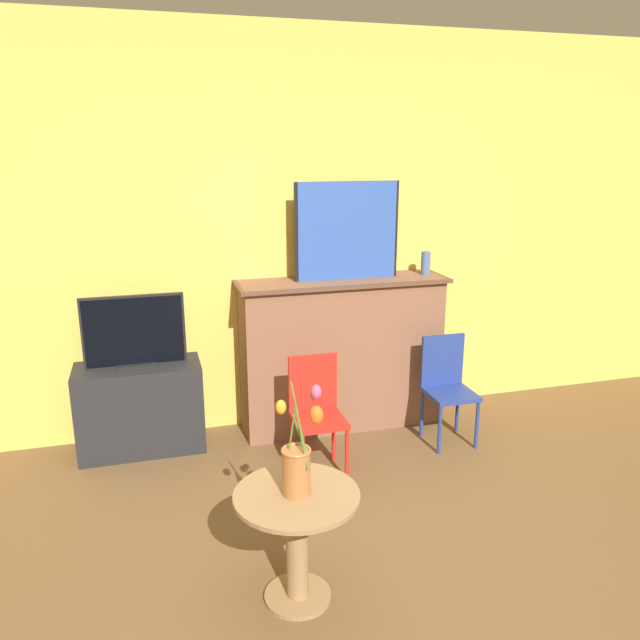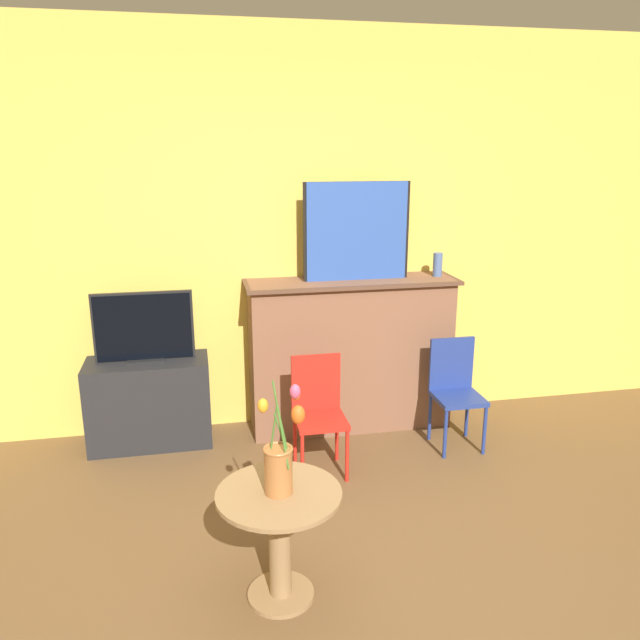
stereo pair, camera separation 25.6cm
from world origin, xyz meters
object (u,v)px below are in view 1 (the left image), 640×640
Objects in this scene: tv_monitor at (134,332)px; vase_tulips at (298,460)px; chair_red at (316,407)px; chair_blue at (447,383)px; painting at (347,231)px.

vase_tulips is at bearing -68.55° from tv_monitor.
chair_red is at bearing -28.58° from tv_monitor.
painting is at bearing 143.49° from chair_blue.
vase_tulips is (-0.76, -1.68, -0.71)m from painting.
chair_red is 1.19m from vase_tulips.
vase_tulips is (-0.38, -1.10, 0.27)m from chair_red.
tv_monitor is at bearing 111.45° from vase_tulips.
chair_blue is at bearing 43.19° from vase_tulips.
tv_monitor reaches higher than chair_red.
painting is 1.21m from chair_blue.
chair_blue is at bearing -11.59° from tv_monitor.
tv_monitor is at bearing -179.27° from painting.
tv_monitor is 1.21× the size of vase_tulips.
tv_monitor reaches higher than chair_blue.
chair_red and chair_blue have the same top height.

